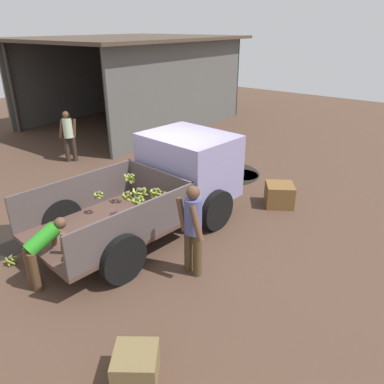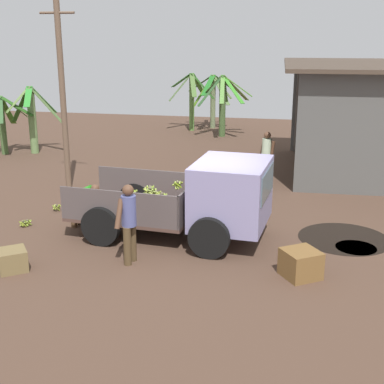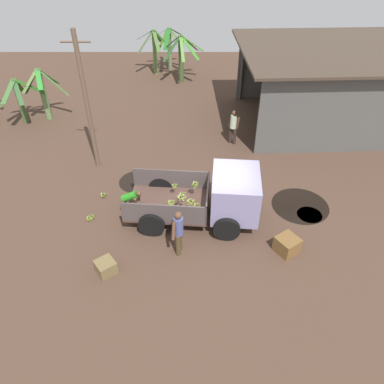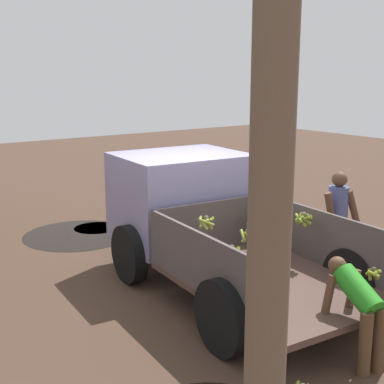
% 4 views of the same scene
% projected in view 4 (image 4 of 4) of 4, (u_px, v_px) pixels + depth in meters
% --- Properties ---
extents(ground, '(36.00, 36.00, 0.00)m').
position_uv_depth(ground, '(189.00, 279.00, 8.28)').
color(ground, '#4C3529').
extents(mud_patch_0, '(0.90, 0.90, 0.01)m').
position_uv_depth(mud_patch_0, '(96.00, 228.00, 10.97)').
color(mud_patch_0, black).
rests_on(mud_patch_0, ground).
extents(mud_patch_2, '(2.10, 2.10, 0.01)m').
position_uv_depth(mud_patch_2, '(78.00, 235.00, 10.49)').
color(mud_patch_2, black).
rests_on(mud_patch_2, ground).
extents(cargo_truck, '(4.65, 2.56, 1.86)m').
position_uv_depth(cargo_truck, '(195.00, 212.00, 8.27)').
color(cargo_truck, '#50372F').
rests_on(cargo_truck, ground).
extents(utility_pole, '(1.04, 0.17, 5.56)m').
position_uv_depth(utility_pole, '(272.00, 148.00, 2.01)').
color(utility_pole, brown).
rests_on(utility_pole, ground).
extents(person_foreground_visitor, '(0.40, 0.69, 1.68)m').
position_uv_depth(person_foreground_visitor, '(337.00, 220.00, 8.09)').
color(person_foreground_visitor, '#4C3A23').
rests_on(person_foreground_visitor, ground).
extents(person_worker_loading, '(0.78, 0.56, 1.12)m').
position_uv_depth(person_worker_loading, '(359.00, 305.00, 5.73)').
color(person_worker_loading, '#523822').
rests_on(person_worker_loading, ground).
extents(wooden_crate_1, '(0.90, 0.90, 0.55)m').
position_uv_depth(wooden_crate_1, '(199.00, 214.00, 10.96)').
color(wooden_crate_1, brown).
rests_on(wooden_crate_1, ground).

